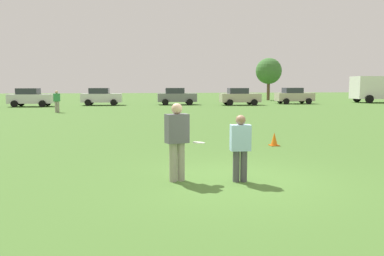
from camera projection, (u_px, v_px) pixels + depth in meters
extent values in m
plane|color=#47702D|center=(235.00, 180.00, 8.85)|extent=(184.81, 184.81, 0.00)
cylinder|color=gray|center=(173.00, 162.00, 8.72)|extent=(0.17, 0.17, 0.88)
cylinder|color=gray|center=(181.00, 162.00, 8.79)|extent=(0.17, 0.17, 0.88)
cube|color=#595960|center=(177.00, 128.00, 8.67)|extent=(0.56, 0.41, 0.65)
sphere|color=#D8AD8C|center=(177.00, 109.00, 8.62)|extent=(0.25, 0.25, 0.25)
cylinder|color=#4C4C51|center=(244.00, 166.00, 8.72)|extent=(0.15, 0.15, 0.71)
cylinder|color=#4C4C51|center=(236.00, 166.00, 8.70)|extent=(0.15, 0.15, 0.71)
cube|color=#9EC6E5|center=(240.00, 138.00, 8.64)|extent=(0.46, 0.29, 0.58)
sphere|color=#8C664C|center=(241.00, 120.00, 8.59)|extent=(0.22, 0.22, 0.22)
cylinder|color=white|center=(199.00, 143.00, 8.69)|extent=(0.27, 0.27, 0.06)
cube|color=#D8590C|center=(274.00, 145.00, 13.89)|extent=(0.32, 0.32, 0.03)
cone|color=orange|center=(274.00, 139.00, 13.86)|extent=(0.24, 0.24, 0.45)
cube|color=silver|center=(31.00, 99.00, 38.40)|extent=(4.29, 2.03, 0.90)
cube|color=#2D333D|center=(28.00, 91.00, 38.29)|extent=(2.09, 1.75, 0.64)
cylinder|color=black|center=(48.00, 103.00, 39.58)|extent=(0.67, 0.26, 0.66)
cylinder|color=black|center=(42.00, 104.00, 37.61)|extent=(0.67, 0.26, 0.66)
cylinder|color=black|center=(21.00, 103.00, 39.29)|extent=(0.67, 0.26, 0.66)
cylinder|color=black|center=(14.00, 104.00, 37.32)|extent=(0.67, 0.26, 0.66)
cube|color=silver|center=(102.00, 98.00, 40.93)|extent=(4.29, 2.03, 0.90)
cube|color=#2D333D|center=(99.00, 91.00, 40.82)|extent=(2.09, 1.75, 0.64)
cylinder|color=black|center=(115.00, 102.00, 42.11)|extent=(0.67, 0.26, 0.66)
cylinder|color=black|center=(114.00, 102.00, 40.14)|extent=(0.67, 0.26, 0.66)
cylinder|color=black|center=(91.00, 102.00, 41.82)|extent=(0.67, 0.26, 0.66)
cylinder|color=black|center=(88.00, 103.00, 39.85)|extent=(0.67, 0.26, 0.66)
cube|color=slate|center=(177.00, 98.00, 42.02)|extent=(4.29, 2.03, 0.90)
cube|color=#2D333D|center=(175.00, 91.00, 41.91)|extent=(2.09, 1.75, 0.64)
cylinder|color=black|center=(188.00, 101.00, 43.20)|extent=(0.67, 0.26, 0.66)
cylinder|color=black|center=(190.00, 102.00, 41.23)|extent=(0.67, 0.26, 0.66)
cylinder|color=black|center=(165.00, 101.00, 42.91)|extent=(0.67, 0.26, 0.66)
cylinder|color=black|center=(165.00, 102.00, 40.94)|extent=(0.67, 0.26, 0.66)
cube|color=#B7AD99|center=(240.00, 98.00, 41.19)|extent=(4.29, 2.03, 0.90)
cube|color=#2D333D|center=(238.00, 91.00, 41.08)|extent=(2.09, 1.75, 0.64)
cylinder|color=black|center=(249.00, 102.00, 42.37)|extent=(0.67, 0.26, 0.66)
cylinder|color=black|center=(254.00, 102.00, 40.40)|extent=(0.67, 0.26, 0.66)
cylinder|color=black|center=(226.00, 102.00, 42.08)|extent=(0.67, 0.26, 0.66)
cylinder|color=black|center=(230.00, 103.00, 40.10)|extent=(0.67, 0.26, 0.66)
cube|color=#B7AD99|center=(294.00, 97.00, 44.13)|extent=(4.29, 2.03, 0.90)
cube|color=#2D333D|center=(292.00, 91.00, 44.02)|extent=(2.09, 1.75, 0.64)
cylinder|color=black|center=(302.00, 100.00, 45.31)|extent=(0.67, 0.26, 0.66)
cylinder|color=black|center=(309.00, 101.00, 43.34)|extent=(0.67, 0.26, 0.66)
cylinder|color=black|center=(280.00, 101.00, 45.02)|extent=(0.67, 0.26, 0.66)
cylinder|color=black|center=(286.00, 101.00, 43.05)|extent=(0.67, 0.26, 0.66)
cube|color=white|center=(381.00, 87.00, 46.99)|extent=(6.93, 2.87, 2.70)
cylinder|color=black|center=(357.00, 98.00, 48.25)|extent=(0.97, 0.33, 0.96)
cylinder|color=black|center=(369.00, 99.00, 45.54)|extent=(0.97, 0.33, 0.96)
cylinder|color=gray|center=(56.00, 107.00, 30.39)|extent=(0.16, 0.16, 0.87)
cylinder|color=gray|center=(58.00, 107.00, 30.41)|extent=(0.16, 0.16, 0.87)
cube|color=#338C4C|center=(57.00, 97.00, 30.32)|extent=(0.49, 0.30, 0.62)
sphere|color=#D8AD8C|center=(57.00, 92.00, 30.27)|extent=(0.24, 0.24, 0.24)
cylinder|color=brown|center=(268.00, 91.00, 54.19)|extent=(0.42, 0.42, 2.53)
sphere|color=#3D7033|center=(269.00, 71.00, 53.87)|extent=(3.61, 3.61, 3.61)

